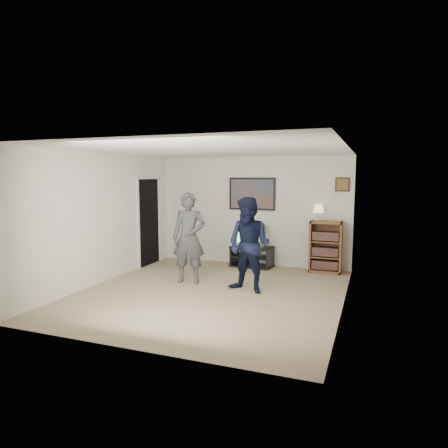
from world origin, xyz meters
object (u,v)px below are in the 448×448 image
Objects in this scene: media_stand at (252,256)px; person_short at (249,245)px; bookshelf at (326,247)px; person_tall at (189,238)px; crt_television at (251,236)px.

media_stand is 2.10m from person_short.
bookshelf is 2.99m from person_tall.
crt_television is 2.03m from person_short.
person_tall is at bearing -143.19° from bookshelf.
crt_television is 0.34× the size of person_tall.
person_short reaches higher than media_stand.
person_tall is (-0.72, -1.73, 0.16)m from crt_television.
bookshelf is at bearing 5.81° from media_stand.
bookshelf is (1.63, 0.05, 0.32)m from media_stand.
bookshelf is at bearing -0.91° from crt_television.
bookshelf is at bearing 23.96° from person_tall.
bookshelf reaches higher than crt_television.
crt_television is at bearing -175.95° from media_stand.
person_short is at bearing -22.20° from person_tall.
crt_television is at bearing -178.28° from bookshelf.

